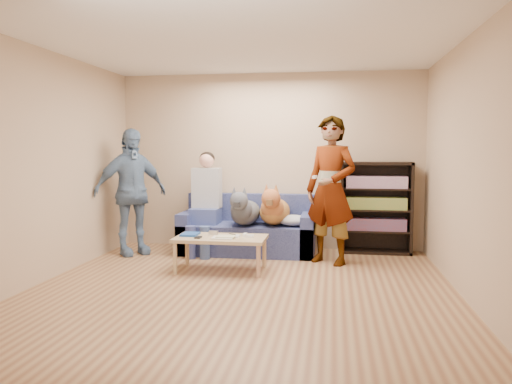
% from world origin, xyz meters
% --- Properties ---
extents(ground, '(5.00, 5.00, 0.00)m').
position_xyz_m(ground, '(0.00, 0.00, 0.00)').
color(ground, brown).
rests_on(ground, ground).
extents(ceiling, '(5.00, 5.00, 0.00)m').
position_xyz_m(ceiling, '(0.00, 0.00, 2.60)').
color(ceiling, white).
rests_on(ceiling, ground).
extents(wall_back, '(4.50, 0.00, 4.50)m').
position_xyz_m(wall_back, '(0.00, 2.50, 1.30)').
color(wall_back, tan).
rests_on(wall_back, ground).
extents(wall_front, '(4.50, 0.00, 4.50)m').
position_xyz_m(wall_front, '(0.00, -2.50, 1.30)').
color(wall_front, tan).
rests_on(wall_front, ground).
extents(wall_left, '(0.00, 5.00, 5.00)m').
position_xyz_m(wall_left, '(-2.25, 0.00, 1.30)').
color(wall_left, tan).
rests_on(wall_left, ground).
extents(wall_right, '(0.00, 5.00, 5.00)m').
position_xyz_m(wall_right, '(2.25, 0.00, 1.30)').
color(wall_right, tan).
rests_on(wall_right, ground).
extents(blanket, '(0.43, 0.36, 0.15)m').
position_xyz_m(blanket, '(0.41, 1.91, 0.50)').
color(blanket, '#A4A5A9').
rests_on(blanket, sofa).
extents(person_standing_right, '(0.83, 0.75, 1.91)m').
position_xyz_m(person_standing_right, '(0.92, 1.56, 0.96)').
color(person_standing_right, gray).
rests_on(person_standing_right, ground).
extents(person_standing_left, '(1.04, 1.03, 1.77)m').
position_xyz_m(person_standing_left, '(-1.85, 1.69, 0.88)').
color(person_standing_left, '#7491B9').
rests_on(person_standing_left, ground).
extents(held_controller, '(0.07, 0.14, 0.03)m').
position_xyz_m(held_controller, '(0.72, 1.36, 1.13)').
color(held_controller, white).
rests_on(held_controller, person_standing_right).
extents(notebook_blue, '(0.20, 0.26, 0.03)m').
position_xyz_m(notebook_blue, '(-0.79, 0.99, 0.43)').
color(notebook_blue, '#1C479A').
rests_on(notebook_blue, coffee_table).
extents(papers, '(0.26, 0.20, 0.02)m').
position_xyz_m(papers, '(-0.34, 0.84, 0.43)').
color(papers, silver).
rests_on(papers, coffee_table).
extents(magazine, '(0.22, 0.17, 0.01)m').
position_xyz_m(magazine, '(-0.31, 0.86, 0.44)').
color(magazine, beige).
rests_on(magazine, coffee_table).
extents(camera_silver, '(0.11, 0.06, 0.05)m').
position_xyz_m(camera_silver, '(-0.51, 1.06, 0.45)').
color(camera_silver, '#BBBCC0').
rests_on(camera_silver, coffee_table).
extents(controller_a, '(0.04, 0.13, 0.03)m').
position_xyz_m(controller_a, '(-0.11, 1.04, 0.43)').
color(controller_a, white).
rests_on(controller_a, coffee_table).
extents(controller_b, '(0.09, 0.06, 0.03)m').
position_xyz_m(controller_b, '(-0.03, 0.96, 0.43)').
color(controller_b, white).
rests_on(controller_b, coffee_table).
extents(headphone_cup_a, '(0.07, 0.07, 0.02)m').
position_xyz_m(headphone_cup_a, '(-0.19, 0.92, 0.43)').
color(headphone_cup_a, white).
rests_on(headphone_cup_a, coffee_table).
extents(headphone_cup_b, '(0.07, 0.07, 0.02)m').
position_xyz_m(headphone_cup_b, '(-0.19, 1.00, 0.43)').
color(headphone_cup_b, white).
rests_on(headphone_cup_b, coffee_table).
extents(pen_orange, '(0.13, 0.06, 0.01)m').
position_xyz_m(pen_orange, '(-0.41, 0.78, 0.42)').
color(pen_orange, orange).
rests_on(pen_orange, coffee_table).
extents(pen_black, '(0.13, 0.08, 0.01)m').
position_xyz_m(pen_black, '(-0.27, 1.12, 0.42)').
color(pen_black, black).
rests_on(pen_black, coffee_table).
extents(wallet, '(0.07, 0.12, 0.02)m').
position_xyz_m(wallet, '(-0.64, 0.82, 0.43)').
color(wallet, black).
rests_on(wallet, coffee_table).
extents(sofa, '(1.90, 0.85, 0.82)m').
position_xyz_m(sofa, '(-0.25, 2.10, 0.28)').
color(sofa, '#515B93').
rests_on(sofa, ground).
extents(person_seated, '(0.40, 0.73, 1.47)m').
position_xyz_m(person_seated, '(-0.85, 1.97, 0.77)').
color(person_seated, '#424F91').
rests_on(person_seated, sofa).
extents(dog_gray, '(0.39, 1.24, 0.57)m').
position_xyz_m(dog_gray, '(-0.26, 1.84, 0.63)').
color(dog_gray, '#4C4F56').
rests_on(dog_gray, sofa).
extents(dog_tan, '(0.42, 1.17, 0.61)m').
position_xyz_m(dog_tan, '(0.14, 1.95, 0.64)').
color(dog_tan, '#AF6C35').
rests_on(dog_tan, sofa).
extents(coffee_table, '(1.10, 0.60, 0.42)m').
position_xyz_m(coffee_table, '(-0.39, 0.94, 0.37)').
color(coffee_table, tan).
rests_on(coffee_table, ground).
extents(bookshelf, '(1.00, 0.34, 1.30)m').
position_xyz_m(bookshelf, '(1.55, 2.33, 0.68)').
color(bookshelf, black).
rests_on(bookshelf, ground).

